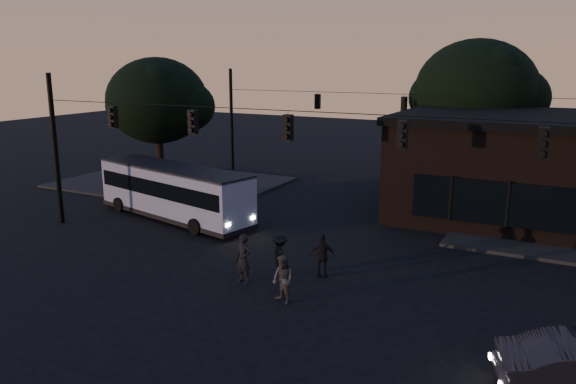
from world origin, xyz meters
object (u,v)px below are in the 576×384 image
at_px(building, 552,168).
at_px(bus, 174,190).
at_px(pedestrian_b, 283,280).
at_px(pedestrian_d, 280,255).
at_px(pedestrian_c, 322,256).
at_px(pedestrian_a, 243,259).

xyz_separation_m(building, bus, (-17.31, -8.78, -1.14)).
relative_size(pedestrian_b, pedestrian_d, 0.99).
xyz_separation_m(pedestrian_b, pedestrian_c, (0.25, 2.73, 0.02)).
distance_m(pedestrian_b, pedestrian_c, 2.74).
bearing_deg(pedestrian_b, building, 90.50).
height_order(pedestrian_a, pedestrian_c, pedestrian_a).
relative_size(bus, pedestrian_a, 5.42).
distance_m(pedestrian_a, pedestrian_b, 2.30).
bearing_deg(pedestrian_d, pedestrian_a, 89.44).
bearing_deg(bus, pedestrian_d, -14.12).
height_order(pedestrian_c, pedestrian_d, pedestrian_c).
xyz_separation_m(pedestrian_c, pedestrian_d, (-1.47, -0.63, -0.02)).
bearing_deg(building, pedestrian_b, -115.70).
relative_size(building, pedestrian_b, 9.22).
height_order(building, pedestrian_a, building).
height_order(pedestrian_a, pedestrian_d, pedestrian_a).
xyz_separation_m(bus, pedestrian_c, (10.14, -3.90, -0.71)).
height_order(pedestrian_b, pedestrian_d, pedestrian_d).
relative_size(building, pedestrian_c, 8.98).
xyz_separation_m(building, pedestrian_a, (-9.54, -14.52, -1.77)).
bearing_deg(pedestrian_d, bus, 8.80).
relative_size(pedestrian_a, pedestrian_d, 1.12).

